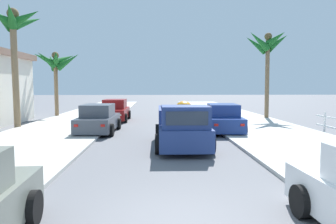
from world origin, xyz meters
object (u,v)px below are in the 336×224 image
Objects in this scene: car_left_near at (98,119)px; palm_tree_right_back at (14,30)px; palm_tree_right_mid at (56,62)px; palm_tree_right_fore at (267,47)px; pickup_truck at (182,128)px; car_left_mid at (223,119)px; car_right_near at (115,111)px.

palm_tree_right_back is at bearing 161.45° from car_left_near.
palm_tree_right_mid is at bearing 89.04° from palm_tree_right_back.
pickup_truck is at bearing -124.09° from palm_tree_right_fore.
palm_tree_right_back is (-16.45, -4.89, 0.32)m from palm_tree_right_fore.
palm_tree_right_mid is 7.16m from palm_tree_right_back.
pickup_truck is 1.20× the size of car_left_mid.
pickup_truck is at bearing -68.06° from car_right_near.
pickup_truck reaches higher than car_left_mid.
palm_tree_right_fore is (11.47, 6.56, 4.68)m from car_left_near.
car_left_near is 6.78m from car_left_mid.
palm_tree_right_fore is 0.94× the size of palm_tree_right_back.
pickup_truck is 11.94m from palm_tree_right_back.
pickup_truck is 1.22× the size of car_right_near.
car_left_near is 0.61× the size of palm_tree_right_back.
palm_tree_right_fore is (7.27, 10.74, 4.58)m from pickup_truck.
palm_tree_right_back is at bearing -163.46° from palm_tree_right_fore.
palm_tree_right_mid reaches higher than car_left_mid.
pickup_truck is at bearing -121.75° from car_left_mid.
palm_tree_right_mid is at bearing 172.50° from palm_tree_right_fore.
car_left_near is 10.63m from palm_tree_right_mid.
pickup_truck is at bearing -54.90° from palm_tree_right_mid.
palm_tree_right_fore is at bearing 54.48° from car_left_mid.
car_left_near is (-4.19, 4.18, -0.09)m from pickup_truck.
palm_tree_right_mid is (-4.87, 8.71, 3.66)m from car_left_near.
pickup_truck is 10.82m from car_right_near.
car_left_mid is at bearing -41.50° from car_right_near.
palm_tree_right_mid is (-11.64, 8.72, 3.66)m from car_left_mid.
pickup_truck is 13.76m from palm_tree_right_fore.
palm_tree_right_mid is (-5.02, 2.86, 3.66)m from car_right_near.
palm_tree_right_back is (-5.13, -4.18, 4.99)m from car_right_near.
pickup_truck is 1.22× the size of car_left_near.
car_left_mid is 0.66× the size of palm_tree_right_fore.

